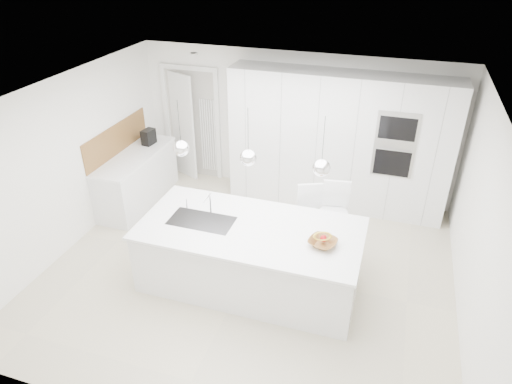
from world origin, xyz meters
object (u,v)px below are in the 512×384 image
(bar_stool_right, at_px, (332,224))
(fruit_bowl, at_px, (323,243))
(island_base, at_px, (249,259))
(bar_stool_left, at_px, (306,225))
(espresso_machine, at_px, (149,137))

(bar_stool_right, bearing_deg, fruit_bowl, -97.67)
(island_base, xyz_separation_m, fruit_bowl, (0.94, -0.05, 0.51))
(island_base, xyz_separation_m, bar_stool_right, (0.92, 0.91, 0.17))
(bar_stool_left, bearing_deg, fruit_bowl, -90.56)
(island_base, bearing_deg, bar_stool_right, 44.52)
(island_base, bearing_deg, espresso_machine, 141.84)
(fruit_bowl, relative_size, bar_stool_left, 0.29)
(bar_stool_left, bearing_deg, island_base, -149.05)
(island_base, height_order, fruit_bowl, fruit_bowl)
(island_base, bearing_deg, fruit_bowl, -3.02)
(island_base, relative_size, espresso_machine, 10.54)
(espresso_machine, relative_size, bar_stool_right, 0.22)
(bar_stool_right, bearing_deg, espresso_machine, 153.86)
(espresso_machine, height_order, bar_stool_right, bar_stool_right)
(island_base, distance_m, espresso_machine, 3.27)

